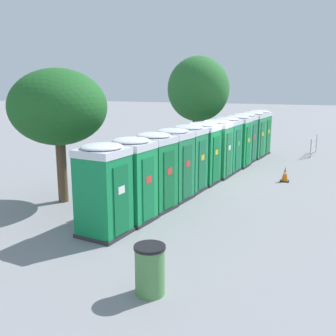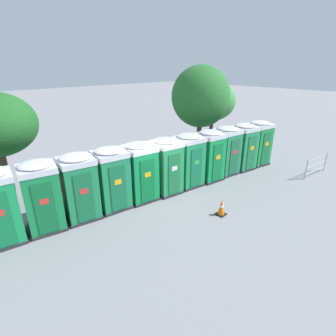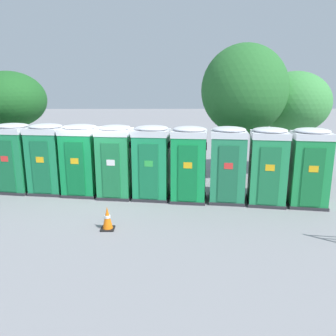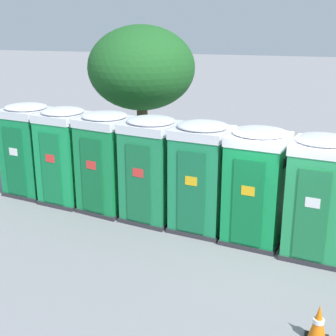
# 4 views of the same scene
# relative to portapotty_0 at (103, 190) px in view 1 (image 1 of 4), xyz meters

# --- Properties ---
(ground_plane) EXTENTS (120.00, 120.00, 0.00)m
(ground_plane) POSITION_rel_portapotty_0_xyz_m (7.01, -1.09, -1.28)
(ground_plane) COLOR gray
(portapotty_0) EXTENTS (1.39, 1.37, 2.54)m
(portapotty_0) POSITION_rel_portapotty_0_xyz_m (0.00, 0.00, 0.00)
(portapotty_0) COLOR #2D2D33
(portapotty_0) RESTS_ON ground
(portapotty_1) EXTENTS (1.35, 1.37, 2.54)m
(portapotty_1) POSITION_rel_portapotty_0_xyz_m (1.27, -0.25, 0.00)
(portapotty_1) COLOR #2D2D33
(portapotty_1) RESTS_ON ground
(portapotty_2) EXTENTS (1.41, 1.42, 2.54)m
(portapotty_2) POSITION_rel_portapotty_0_xyz_m (2.54, -0.45, 0.00)
(portapotty_2) COLOR #2D2D33
(portapotty_2) RESTS_ON ground
(portapotty_3) EXTENTS (1.41, 1.40, 2.54)m
(portapotty_3) POSITION_rel_portapotty_0_xyz_m (3.81, -0.65, 0.00)
(portapotty_3) COLOR #2D2D33
(portapotty_3) RESTS_ON ground
(portapotty_4) EXTENTS (1.38, 1.36, 2.54)m
(portapotty_4) POSITION_rel_portapotty_0_xyz_m (5.09, -0.83, -0.00)
(portapotty_4) COLOR #2D2D33
(portapotty_4) RESTS_ON ground
(portapotty_5) EXTENTS (1.39, 1.36, 2.54)m
(portapotty_5) POSITION_rel_portapotty_0_xyz_m (6.36, -1.07, 0.00)
(portapotty_5) COLOR #2D2D33
(portapotty_5) RESTS_ON ground
(portapotty_6) EXTENTS (1.31, 1.34, 2.54)m
(portapotty_6) POSITION_rel_portapotty_0_xyz_m (7.62, -1.34, 0.00)
(portapotty_6) COLOR #2D2D33
(portapotty_6) RESTS_ON ground
(portapotty_7) EXTENTS (1.39, 1.37, 2.54)m
(portapotty_7) POSITION_rel_portapotty_0_xyz_m (8.90, -1.51, 0.00)
(portapotty_7) COLOR #2D2D33
(portapotty_7) RESTS_ON ground
(portapotty_8) EXTENTS (1.33, 1.35, 2.54)m
(portapotty_8) POSITION_rel_portapotty_0_xyz_m (10.17, -1.77, 0.00)
(portapotty_8) COLOR #2D2D33
(portapotty_8) RESTS_ON ground
(portapotty_9) EXTENTS (1.35, 1.36, 2.54)m
(portapotty_9) POSITION_rel_portapotty_0_xyz_m (11.46, -1.88, 0.00)
(portapotty_9) COLOR #2D2D33
(portapotty_9) RESTS_ON ground
(portapotty_10) EXTENTS (1.38, 1.39, 2.54)m
(portapotty_10) POSITION_rel_portapotty_0_xyz_m (12.72, -2.15, 0.00)
(portapotty_10) COLOR #2D2D33
(portapotty_10) RESTS_ON ground
(portapotty_11) EXTENTS (1.38, 1.39, 2.54)m
(portapotty_11) POSITION_rel_portapotty_0_xyz_m (13.99, -2.34, 0.00)
(portapotty_11) COLOR #2D2D33
(portapotty_11) RESTS_ON ground
(street_tree_0) EXTENTS (3.27, 3.27, 4.57)m
(street_tree_0) POSITION_rel_portapotty_0_xyz_m (2.23, 2.87, 1.99)
(street_tree_0) COLOR brown
(street_tree_0) RESTS_ON ground
(street_tree_1) EXTENTS (3.44, 3.44, 5.51)m
(street_tree_1) POSITION_rel_portapotty_0_xyz_m (12.55, 0.90, 2.42)
(street_tree_1) COLOR brown
(street_tree_1) RESTS_ON ground
(street_tree_2) EXTENTS (3.06, 3.06, 4.51)m
(street_tree_2) POSITION_rel_portapotty_0_xyz_m (14.95, 1.78, 1.88)
(street_tree_2) COLOR #4C3826
(street_tree_2) RESTS_ON ground
(trash_can) EXTENTS (0.63, 0.63, 1.01)m
(trash_can) POSITION_rel_portapotty_0_xyz_m (-2.43, -2.35, -0.77)
(trash_can) COLOR #518C4C
(trash_can) RESTS_ON ground
(traffic_cone) EXTENTS (0.36, 0.36, 0.64)m
(traffic_cone) POSITION_rel_portapotty_0_xyz_m (7.78, -4.26, -0.97)
(traffic_cone) COLOR black
(traffic_cone) RESTS_ON ground
(event_barrier) EXTENTS (2.04, 0.36, 1.05)m
(event_barrier) POSITION_rel_portapotty_0_xyz_m (14.71, -5.38, -0.72)
(event_barrier) COLOR #B7B7BC
(event_barrier) RESTS_ON ground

